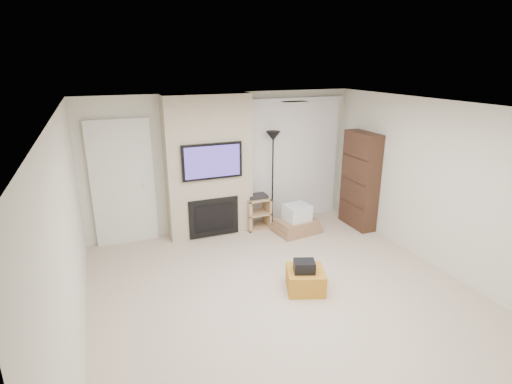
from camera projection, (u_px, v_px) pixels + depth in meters
name	position (u px, v px, depth m)	size (l,w,h in m)	color
floor	(290.00, 301.00, 5.27)	(5.00, 5.50, 0.00)	#C8B19A
ceiling	(296.00, 109.00, 4.49)	(5.00, 5.50, 0.00)	white
wall_back	(224.00, 162.00, 7.30)	(5.00, 2.50, 0.00)	beige
wall_front	(495.00, 363.00, 2.45)	(5.00, 2.50, 0.00)	beige
wall_left	(69.00, 246.00, 3.99)	(5.50, 2.50, 0.00)	beige
wall_right	(447.00, 189.00, 5.76)	(5.50, 2.50, 0.00)	beige
hvac_vent	(295.00, 102.00, 5.33)	(0.35, 0.18, 0.01)	silver
ottoman	(305.00, 280.00, 5.49)	(0.50, 0.50, 0.30)	#B67820
black_bag	(304.00, 266.00, 5.38)	(0.28, 0.22, 0.16)	black
fireplace_wall	(209.00, 168.00, 6.99)	(1.50, 0.47, 2.50)	#B6A68C
entry_door	(123.00, 184.00, 6.69)	(1.02, 0.11, 2.14)	silver
vertical_blinds	(294.00, 155.00, 7.74)	(1.98, 0.10, 2.37)	silver
floor_lamp	(273.00, 152.00, 7.33)	(0.27, 0.27, 1.80)	black
av_stand	(257.00, 210.00, 7.48)	(0.45, 0.38, 0.66)	tan
box_stack	(297.00, 222.00, 7.34)	(0.85, 0.69, 0.53)	#996F4F
bookshelf	(360.00, 180.00, 7.42)	(0.30, 0.80, 1.80)	#321D13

